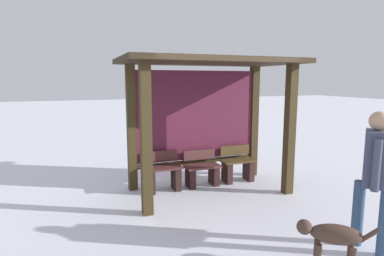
# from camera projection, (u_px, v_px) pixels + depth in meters

# --- Properties ---
(ground_plane) EXTENTS (60.00, 60.00, 0.00)m
(ground_plane) POSITION_uv_depth(u_px,v_px,m) (209.00, 191.00, 6.14)
(ground_plane) COLOR white
(bus_shelter) EXTENTS (3.25, 1.80, 2.51)m
(bus_shelter) POSITION_uv_depth(u_px,v_px,m) (205.00, 95.00, 6.05)
(bus_shelter) COLOR #382C17
(bus_shelter) RESTS_ON ground
(bench_left_inside) EXTENTS (0.71, 0.39, 0.76)m
(bench_left_inside) POSITION_uv_depth(u_px,v_px,m) (163.00, 175.00, 6.12)
(bench_left_inside) COLOR #502928
(bench_left_inside) RESTS_ON ground
(bench_center_inside) EXTENTS (0.71, 0.37, 0.71)m
(bench_center_inside) POSITION_uv_depth(u_px,v_px,m) (202.00, 171.00, 6.41)
(bench_center_inside) COLOR #522D2C
(bench_center_inside) RESTS_ON ground
(bench_right_inside) EXTENTS (0.71, 0.36, 0.74)m
(bench_right_inside) POSITION_uv_depth(u_px,v_px,m) (238.00, 167.00, 6.69)
(bench_right_inside) COLOR #4D3B1E
(bench_right_inside) RESTS_ON ground
(person_walking) EXTENTS (0.50, 0.53, 1.76)m
(person_walking) POSITION_uv_depth(u_px,v_px,m) (375.00, 171.00, 3.86)
(person_walking) COLOR #3E415A
(person_walking) RESTS_ON ground
(dog) EXTENTS (0.73, 0.57, 0.55)m
(dog) POSITION_uv_depth(u_px,v_px,m) (332.00, 237.00, 3.56)
(dog) COLOR #463128
(dog) RESTS_ON ground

